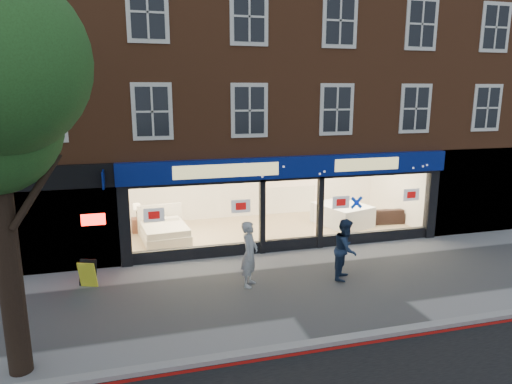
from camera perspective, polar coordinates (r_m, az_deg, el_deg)
name	(u,v)px	position (r m, az deg, el deg)	size (l,w,h in m)	color
ground	(327,285)	(13.42, 8.86, -11.38)	(120.00, 120.00, 0.00)	gray
kerb_line	(384,340)	(10.97, 15.77, -17.42)	(60.00, 0.10, 0.01)	#8C0A07
kerb_stone	(380,334)	(11.09, 15.23, -16.72)	(60.00, 0.25, 0.12)	gray
showroom_floor	(272,230)	(18.00, 2.04, -4.80)	(11.00, 4.50, 0.10)	tan
building	(261,58)	(18.85, 0.57, 16.36)	(19.00, 8.26, 10.30)	brown
display_bed	(164,231)	(17.00, -11.39, -4.81)	(1.83, 2.15, 1.12)	silver
bedside_table	(138,225)	(18.12, -14.57, -4.02)	(0.45, 0.45, 0.55)	brown
mattress_stack	(342,214)	(18.83, 10.72, -2.77)	(2.19, 2.48, 0.82)	white
sofa	(381,215)	(19.48, 15.35, -2.81)	(2.11, 0.82, 0.62)	black
a_board	(88,274)	(13.83, -20.28, -9.56)	(0.50, 0.32, 0.77)	yellow
pedestrian_grey	(249,254)	(12.89, -0.82, -7.73)	(0.68, 0.45, 1.88)	#A3A6AA
pedestrian_blue	(346,249)	(13.63, 11.14, -7.01)	(0.87, 0.68, 1.80)	#182845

